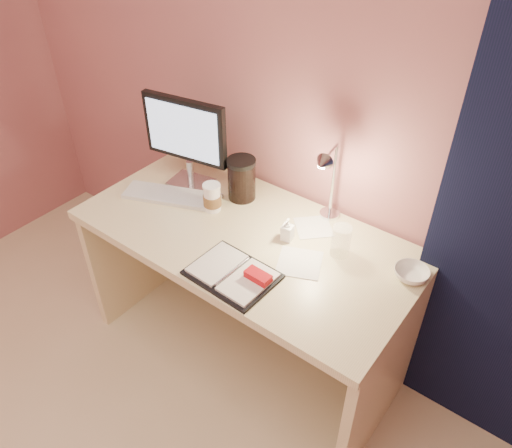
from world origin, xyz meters
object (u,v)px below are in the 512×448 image
Objects in this scene: lotion_bottle at (287,229)px; desk_lamp at (319,178)px; monitor at (186,135)px; coffee_cup at (212,198)px; keyboard at (172,196)px; dark_jar at (242,181)px; bowl at (411,274)px; planner at (235,274)px; desk at (257,264)px; clear_cup at (341,241)px.

desk_lamp is (0.04, 0.15, 0.18)m from lotion_bottle.
coffee_cup is at bearing -32.29° from monitor.
keyboard is 0.21m from coffee_cup.
dark_jar is (0.24, 0.19, 0.08)m from keyboard.
lotion_bottle is 0.23m from desk_lamp.
bowl is at bearing -1.89° from dark_jar.
bowl is (0.51, 0.38, 0.01)m from planner.
planner is 3.25× the size of lotion_bottle.
desk is at bearing -17.04° from monitor.
clear_cup is 1.31× the size of lotion_bottle.
desk_lamp is at bearing -2.89° from keyboard.
bowl is (0.27, 0.04, -0.04)m from clear_cup.
desk_lamp is (0.62, 0.09, -0.02)m from monitor.
dark_jar reaches higher than lotion_bottle.
bowl is 0.74× the size of dark_jar.
clear_cup reaches higher than planner.
dark_jar is at bearing 172.63° from clear_cup.
lotion_bottle is at bearing -1.45° from desk.
planner is 2.51× the size of bowl.
bowl is 1.30× the size of lotion_bottle.
lotion_bottle is (0.15, -0.00, 0.27)m from desk.
dark_jar is at bearing 127.62° from planner.
dark_jar is at bearing 175.77° from desk_lamp.
desk is at bearing -152.31° from desk_lamp.
desk is 0.31m from lotion_bottle.
lotion_bottle is at bearing -15.47° from monitor.
planner is at bearing -96.16° from lotion_bottle.
desk_lamp is (0.07, 0.44, 0.21)m from planner.
dark_jar is (-0.29, 0.41, 0.07)m from planner.
clear_cup is 0.35× the size of desk_lamp.
dark_jar reaches higher than keyboard.
coffee_cup is 0.86m from bowl.
monitor is at bearing 149.40° from planner.
clear_cup is (0.36, 0.04, 0.29)m from desk.
clear_cup is 0.26m from desk_lamp.
desk_lamp is at bearing 74.92° from lotion_bottle.
planner is 0.51m from dark_jar.
monitor is 1.09m from bowl.
clear_cup is at bearing -10.39° from monitor.
bowl is at bearing -7.91° from monitor.
dark_jar is at bearing 178.11° from bowl.
lotion_bottle reaches higher than desk.
monitor is 3.36× the size of coffee_cup.
keyboard is 4.41× the size of lotion_bottle.
desk is 3.33× the size of monitor.
dark_jar is 0.39m from desk_lamp.
planner is 1.86× the size of dark_jar.
dark_jar reaches higher than bowl.
desk is 3.86× the size of desk_lamp.
monitor is 0.31m from dark_jar.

